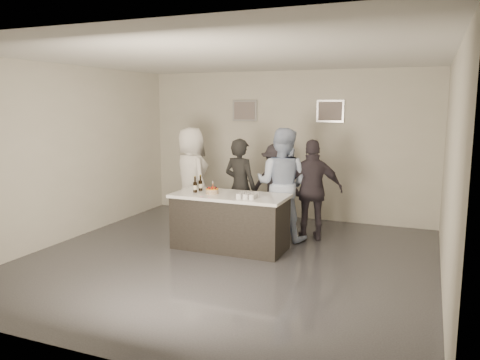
{
  "coord_description": "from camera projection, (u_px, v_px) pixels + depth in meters",
  "views": [
    {
      "loc": [
        2.76,
        -6.25,
        2.34
      ],
      "look_at": [
        0.0,
        0.5,
        1.15
      ],
      "focal_mm": 35.0,
      "sensor_mm": 36.0,
      "label": 1
    }
  ],
  "objects": [
    {
      "name": "person_guest_left",
      "position": [
        191.0,
        178.0,
        8.88
      ],
      "size": [
        1.11,
        1.03,
        1.91
      ],
      "primitive_type": "imported",
      "rotation": [
        0.0,
        0.0,
        2.54
      ],
      "color": "white",
      "rests_on": "ground"
    },
    {
      "name": "cake",
      "position": [
        212.0,
        191.0,
        7.58
      ],
      "size": [
        0.21,
        0.21,
        0.07
      ],
      "primitive_type": "cylinder",
      "color": "orange",
      "rests_on": "bar_counter"
    },
    {
      "name": "person_main_blue",
      "position": [
        282.0,
        184.0,
        8.06
      ],
      "size": [
        0.98,
        0.78,
        1.94
      ],
      "primitive_type": "imported",
      "rotation": [
        0.0,
        0.0,
        3.1
      ],
      "color": "#B3C6EA",
      "rests_on": "ground"
    },
    {
      "name": "wall_right",
      "position": [
        450.0,
        173.0,
        5.75
      ],
      "size": [
        0.04,
        6.0,
        3.0
      ],
      "primitive_type": "cube",
      "color": "beige",
      "rests_on": "ground"
    },
    {
      "name": "candles",
      "position": [
        206.0,
        197.0,
        7.29
      ],
      "size": [
        0.24,
        0.08,
        0.01
      ],
      "primitive_type": "cube",
      "color": "pink",
      "rests_on": "bar_counter"
    },
    {
      "name": "tumbler_cluster",
      "position": [
        248.0,
        195.0,
        7.24
      ],
      "size": [
        0.3,
        0.3,
        0.08
      ],
      "primitive_type": "cube",
      "color": "orange",
      "rests_on": "bar_counter"
    },
    {
      "name": "wall_left",
      "position": [
        67.0,
        154.0,
        7.99
      ],
      "size": [
        0.04,
        6.0,
        3.0
      ],
      "primitive_type": "cube",
      "color": "beige",
      "rests_on": "ground"
    },
    {
      "name": "person_guest_back",
      "position": [
        276.0,
        185.0,
        9.04
      ],
      "size": [
        1.07,
        0.68,
        1.58
      ],
      "primitive_type": "imported",
      "rotation": [
        0.0,
        0.0,
        3.24
      ],
      "color": "#27242A",
      "rests_on": "ground"
    },
    {
      "name": "wall_front",
      "position": [
        90.0,
        200.0,
        4.13
      ],
      "size": [
        6.0,
        0.04,
        3.0
      ],
      "primitive_type": "cube",
      "color": "beige",
      "rests_on": "ground"
    },
    {
      "name": "floor",
      "position": [
        228.0,
        259.0,
        7.11
      ],
      "size": [
        6.0,
        6.0,
        0.0
      ],
      "primitive_type": "plane",
      "color": "#3D3D42",
      "rests_on": "ground"
    },
    {
      "name": "beer_bottle_b",
      "position": [
        195.0,
        185.0,
        7.66
      ],
      "size": [
        0.07,
        0.07,
        0.26
      ],
      "primitive_type": "cylinder",
      "color": "black",
      "rests_on": "bar_counter"
    },
    {
      "name": "person_main_black",
      "position": [
        240.0,
        187.0,
        8.37
      ],
      "size": [
        0.71,
        0.55,
        1.74
      ],
      "primitive_type": "imported",
      "rotation": [
        0.0,
        0.0,
        2.92
      ],
      "color": "black",
      "rests_on": "ground"
    },
    {
      "name": "picture_left",
      "position": [
        245.0,
        111.0,
        9.81
      ],
      "size": [
        0.54,
        0.04,
        0.44
      ],
      "primitive_type": "cube",
      "color": "#B2B2B7",
      "rests_on": "wall_back"
    },
    {
      "name": "picture_right",
      "position": [
        330.0,
        111.0,
        9.14
      ],
      "size": [
        0.54,
        0.04,
        0.44
      ],
      "primitive_type": "cube",
      "color": "#B2B2B7",
      "rests_on": "wall_back"
    },
    {
      "name": "person_guest_right",
      "position": [
        313.0,
        190.0,
        8.03
      ],
      "size": [
        1.11,
        0.75,
        1.75
      ],
      "primitive_type": "imported",
      "rotation": [
        0.0,
        0.0,
        3.49
      ],
      "color": "#383039",
      "rests_on": "ground"
    },
    {
      "name": "ceiling",
      "position": [
        227.0,
        57.0,
        6.63
      ],
      "size": [
        6.0,
        6.0,
        0.0
      ],
      "primitive_type": "plane",
      "rotation": [
        3.14,
        0.0,
        0.0
      ],
      "color": "white"
    },
    {
      "name": "wall_back",
      "position": [
        286.0,
        145.0,
        9.61
      ],
      "size": [
        6.0,
        0.04,
        3.0
      ],
      "primitive_type": "cube",
      "color": "beige",
      "rests_on": "ground"
    },
    {
      "name": "beer_bottle_a",
      "position": [
        200.0,
        183.0,
        7.81
      ],
      "size": [
        0.07,
        0.07,
        0.26
      ],
      "primitive_type": "cylinder",
      "color": "black",
      "rests_on": "bar_counter"
    },
    {
      "name": "bar_counter",
      "position": [
        230.0,
        222.0,
        7.59
      ],
      "size": [
        1.86,
        0.86,
        0.9
      ],
      "primitive_type": "cube",
      "color": "white",
      "rests_on": "ground"
    }
  ]
}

